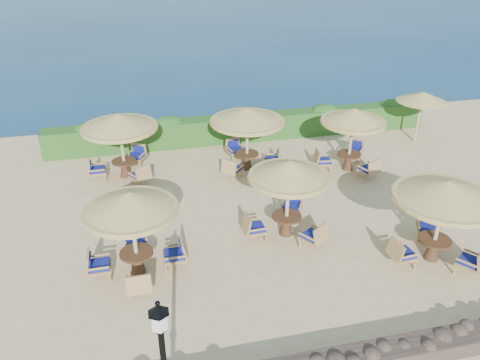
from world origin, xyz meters
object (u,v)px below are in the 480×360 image
at_px(cafe_set_4, 247,125).
at_px(cafe_set_5, 352,127).
at_px(cafe_set_3, 120,132).
at_px(cafe_set_1, 288,184).
at_px(extra_parasol, 423,97).
at_px(cafe_set_2, 444,203).
at_px(cafe_set_0, 132,220).

height_order(cafe_set_4, cafe_set_5, same).
bearing_deg(cafe_set_3, cafe_set_1, -46.55).
relative_size(cafe_set_1, cafe_set_3, 0.93).
xyz_separation_m(extra_parasol, cafe_set_4, (-8.40, -1.03, -0.21)).
distance_m(cafe_set_2, cafe_set_5, 6.16).
height_order(cafe_set_0, cafe_set_1, same).
distance_m(cafe_set_0, cafe_set_4, 7.46).
distance_m(cafe_set_3, cafe_set_5, 9.13).
bearing_deg(cafe_set_0, cafe_set_2, -8.70).
height_order(extra_parasol, cafe_set_4, cafe_set_4).
relative_size(cafe_set_3, cafe_set_4, 0.99).
relative_size(extra_parasol, cafe_set_1, 0.87).
xyz_separation_m(cafe_set_0, cafe_set_2, (8.66, -1.32, 0.17)).
bearing_deg(cafe_set_5, cafe_set_2, -90.70).
bearing_deg(extra_parasol, cafe_set_1, -144.28).
relative_size(extra_parasol, cafe_set_0, 0.86).
relative_size(cafe_set_0, cafe_set_2, 0.94).
xyz_separation_m(cafe_set_0, cafe_set_3, (-0.29, 6.24, 0.17)).
distance_m(extra_parasol, cafe_set_0, 14.75).
bearing_deg(cafe_set_3, cafe_set_4, -4.81).
relative_size(cafe_set_4, cafe_set_5, 1.10).
bearing_deg(cafe_set_4, extra_parasol, 6.99).
relative_size(cafe_set_3, cafe_set_5, 1.08).
xyz_separation_m(cafe_set_2, cafe_set_3, (-8.95, 7.56, -0.00)).
height_order(cafe_set_1, cafe_set_2, same).
height_order(cafe_set_0, cafe_set_4, same).
bearing_deg(extra_parasol, cafe_set_3, -177.37).
height_order(cafe_set_3, cafe_set_4, same).
bearing_deg(cafe_set_1, extra_parasol, 35.72).
distance_m(cafe_set_1, cafe_set_3, 7.36).
height_order(extra_parasol, cafe_set_3, cafe_set_3).
bearing_deg(cafe_set_5, cafe_set_4, 166.39).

